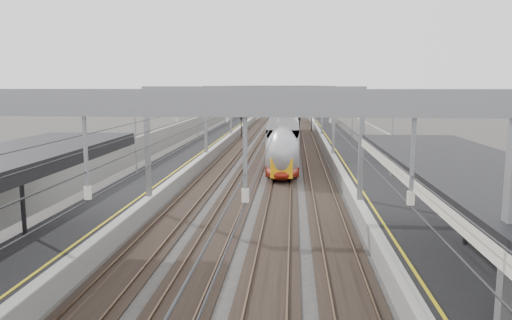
# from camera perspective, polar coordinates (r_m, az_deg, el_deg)

# --- Properties ---
(platform_left) EXTENTS (4.00, 120.00, 1.00)m
(platform_left) POSITION_cam_1_polar(r_m,az_deg,el_deg) (53.48, -6.94, 0.79)
(platform_left) COLOR black
(platform_left) RESTS_ON ground
(platform_right) EXTENTS (4.00, 120.00, 1.00)m
(platform_right) POSITION_cam_1_polar(r_m,az_deg,el_deg) (52.77, 10.37, 0.60)
(platform_right) COLOR black
(platform_right) RESTS_ON ground
(tracks) EXTENTS (11.40, 140.00, 0.20)m
(tracks) POSITION_cam_1_polar(r_m,az_deg,el_deg) (52.58, 1.66, 0.22)
(tracks) COLOR black
(tracks) RESTS_ON ground
(overhead_line) EXTENTS (13.00, 140.00, 6.60)m
(overhead_line) POSITION_cam_1_polar(r_m,az_deg,el_deg) (58.66, 1.98, 7.06)
(overhead_line) COLOR gray
(overhead_line) RESTS_ON platform_left
(overbridge) EXTENTS (22.00, 2.20, 6.90)m
(overbridge) POSITION_cam_1_polar(r_m,az_deg,el_deg) (107.02, 3.04, 7.28)
(overbridge) COLOR slate
(overbridge) RESTS_ON ground
(wall_left) EXTENTS (0.30, 120.00, 3.20)m
(wall_left) POSITION_cam_1_polar(r_m,az_deg,el_deg) (54.06, -10.29, 1.97)
(wall_left) COLOR slate
(wall_left) RESTS_ON ground
(wall_right) EXTENTS (0.30, 120.00, 3.20)m
(wall_right) POSITION_cam_1_polar(r_m,az_deg,el_deg) (53.07, 13.84, 1.74)
(wall_right) COLOR slate
(wall_right) RESTS_ON ground
(train) EXTENTS (2.75, 50.02, 4.34)m
(train) POSITION_cam_1_polar(r_m,az_deg,el_deg) (61.35, 3.46, 3.35)
(train) COLOR maroon
(train) RESTS_ON ground
(signal_green) EXTENTS (0.32, 0.32, 3.48)m
(signal_green) POSITION_cam_1_polar(r_m,az_deg,el_deg) (72.92, -1.69, 4.42)
(signal_green) COLOR black
(signal_green) RESTS_ON ground
(signal_red_near) EXTENTS (0.32, 0.32, 3.48)m
(signal_red_near) POSITION_cam_1_polar(r_m,az_deg,el_deg) (70.52, 4.96, 4.25)
(signal_red_near) COLOR black
(signal_red_near) RESTS_ON ground
(signal_red_far) EXTENTS (0.32, 0.32, 3.48)m
(signal_red_far) POSITION_cam_1_polar(r_m,az_deg,el_deg) (84.18, 6.36, 4.92)
(signal_red_far) COLOR black
(signal_red_far) RESTS_ON ground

